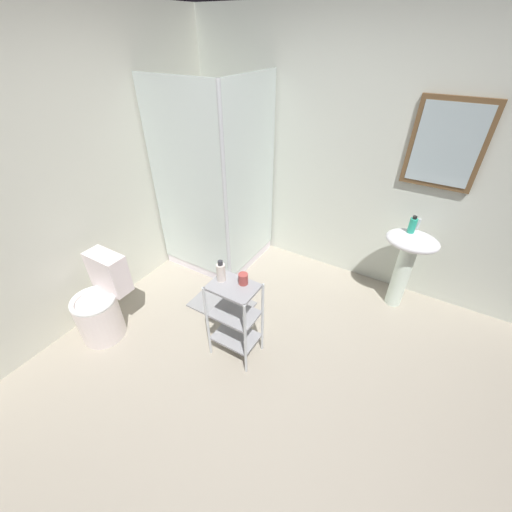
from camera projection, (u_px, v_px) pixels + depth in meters
ground_plane at (259, 386)px, 2.54m from camera, size 4.20×4.20×0.02m
wall_back at (358, 161)px, 3.09m from camera, size 4.20×0.14×2.50m
wall_left at (62, 188)px, 2.58m from camera, size 0.10×4.20×2.50m
shower_stall at (221, 226)px, 3.64m from camera, size 0.92×0.92×2.00m
pedestal_sink at (407, 256)px, 2.97m from camera, size 0.46×0.37×0.81m
sink_faucet at (418, 224)px, 2.89m from camera, size 0.03×0.03×0.10m
toilet at (101, 305)px, 2.81m from camera, size 0.37×0.49×0.76m
storage_cart at (235, 315)px, 2.55m from camera, size 0.38×0.28×0.74m
hand_soap_bottle at (412, 225)px, 2.83m from camera, size 0.06×0.06×0.16m
lotion_bottle_white at (221, 272)px, 2.39m from camera, size 0.07×0.07×0.18m
rinse_cup at (243, 279)px, 2.38m from camera, size 0.07×0.07×0.09m
bath_mat at (222, 304)px, 3.26m from camera, size 0.60×0.40×0.02m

